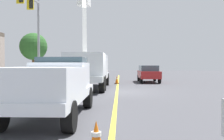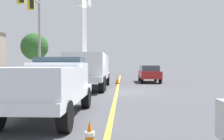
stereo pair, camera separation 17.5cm
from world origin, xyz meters
name	(u,v)px [view 2 (the right image)]	position (x,y,z in m)	size (l,w,h in m)	color
ground	(117,92)	(0.00, 0.00, 0.00)	(120.00, 120.00, 0.00)	#47474C
lane_centre_stripe	(117,92)	(0.00, 0.00, 0.00)	(50.00, 0.16, 0.01)	yellow
utility_bucket_truck	(90,67)	(2.24, 2.42, 1.63)	(8.47, 3.65, 7.77)	silver
service_pickup_truck	(50,84)	(-7.95, 0.93, 1.12)	(5.84, 2.88, 2.06)	white
passing_minivan	(149,73)	(9.44, -1.72, 0.97)	(5.02, 2.57, 1.69)	maroon
traffic_cone_leading	(90,138)	(-11.09, -1.34, 0.34)	(0.40, 0.40, 0.69)	black
traffic_cone_mid_front	(117,80)	(6.77, 1.07, 0.38)	(0.40, 0.40, 0.78)	black
traffic_signal_mast	(30,15)	(2.89, 7.59, 5.78)	(7.14, 1.26, 8.47)	gray
street_tree_right	(35,47)	(8.66, 10.31, 3.67)	(2.87, 2.87, 5.13)	brown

